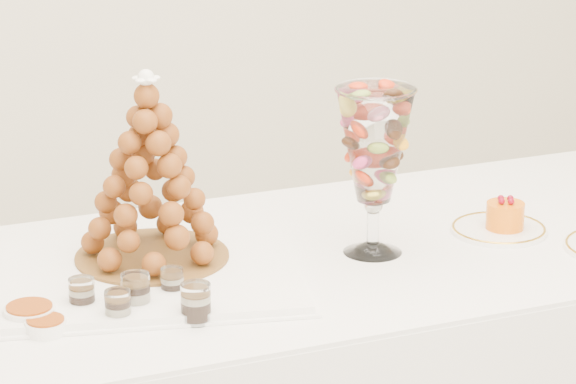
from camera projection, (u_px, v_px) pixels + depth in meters
name	position (u px, v px, depth m)	size (l,w,h in m)	color
lace_tray	(144.00, 277.00, 2.80)	(0.62, 0.47, 0.02)	white
macaron_vase	(375.00, 148.00, 2.89)	(0.17, 0.17, 0.36)	white
cake_plate	(499.00, 230.00, 3.08)	(0.22, 0.22, 0.01)	white
verrine_a	(82.00, 295.00, 2.65)	(0.05, 0.05, 0.07)	white
verrine_b	(136.00, 293.00, 2.65)	(0.06, 0.06, 0.08)	white
verrine_c	(172.00, 283.00, 2.71)	(0.05, 0.05, 0.06)	white
verrine_d	(118.00, 307.00, 2.59)	(0.05, 0.05, 0.07)	white
verrine_e	(196.00, 303.00, 2.60)	(0.06, 0.06, 0.08)	white
ramekin_back	(30.00, 315.00, 2.60)	(0.10, 0.10, 0.03)	white
ramekin_front	(46.00, 327.00, 2.56)	(0.08, 0.08, 0.02)	white
croquembouche	(149.00, 169.00, 2.81)	(0.34, 0.34, 0.41)	brown
mousse_cake	(505.00, 215.00, 3.07)	(0.09, 0.09, 0.08)	orange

